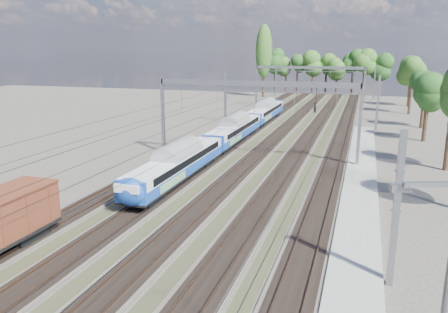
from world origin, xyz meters
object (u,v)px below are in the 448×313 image
(signal_far, at_px, (361,97))
(emu_train, at_px, (234,127))
(signal_near, at_px, (316,93))
(worker, at_px, (315,108))

(signal_far, bearing_deg, emu_train, -132.62)
(signal_near, xyz_separation_m, signal_far, (8.48, 2.70, -0.74))
(worker, distance_m, signal_far, 9.20)
(emu_train, relative_size, signal_far, 11.20)
(worker, xyz_separation_m, signal_near, (0.25, -0.81, 2.94))
(emu_train, height_order, worker, emu_train)
(emu_train, height_order, signal_near, signal_near)
(emu_train, bearing_deg, worker, 78.84)
(emu_train, height_order, signal_far, signal_far)
(emu_train, distance_m, signal_near, 34.33)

